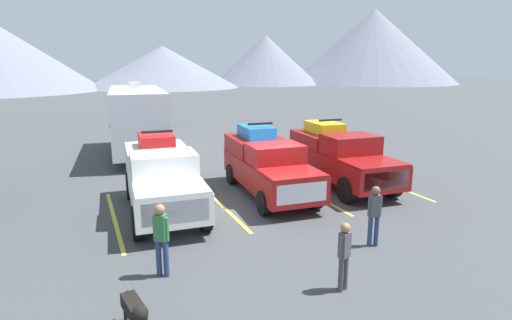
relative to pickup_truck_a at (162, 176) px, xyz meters
The scene contains 14 objects.
ground_plane 3.94m from the pickup_truck_a, 11.66° to the right, with size 240.00×240.00×0.00m, color #3F4244.
pickup_truck_a is the anchor object (origin of this frame).
pickup_truck_b 3.96m from the pickup_truck_a, ahead, with size 2.41×5.65×2.55m.
pickup_truck_c 7.13m from the pickup_truck_a, ahead, with size 2.52×5.87×2.51m.
lot_stripe_a 1.97m from the pickup_truck_a, behind, with size 0.12×5.50×0.01m, color gold.
lot_stripe_b 2.27m from the pickup_truck_a, ahead, with size 0.12×5.50×0.01m, color gold.
lot_stripe_c 5.56m from the pickup_truck_a, ahead, with size 0.12×5.50×0.01m, color gold.
lot_stripe_d 9.01m from the pickup_truck_a, ahead, with size 0.12×5.50×0.01m, color gold.
camper_trailer_a 9.11m from the pickup_truck_a, 86.73° to the left, with size 3.31×9.24×3.76m.
person_a 4.44m from the pickup_truck_a, 101.21° to the right, with size 0.33×0.31×1.72m.
person_b 6.98m from the pickup_truck_a, 68.55° to the right, with size 0.33×0.24×1.53m.
person_c 6.75m from the pickup_truck_a, 47.23° to the right, with size 0.35×0.27×1.65m.
dog 6.56m from the pickup_truck_a, 105.21° to the right, with size 0.40×1.03×0.74m.
mountain_ridge 72.55m from the pickup_truck_a, 83.17° to the left, with size 156.51×42.57×17.99m.
Camera 1 is at (-6.03, -12.38, 4.74)m, focal length 29.13 mm.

